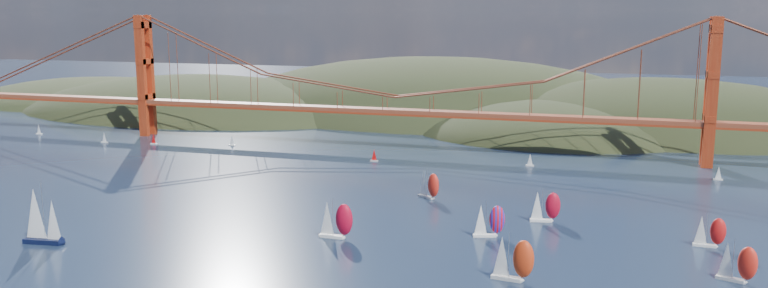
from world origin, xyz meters
TOP-DOWN VIEW (x-y plane):
  - headlands at (44.95, 278.29)m, footprint 725.00×225.00m
  - bridge at (-1.75, 180.00)m, footprint 552.00×12.00m
  - sloop_navy at (-48.50, 30.33)m, footprint 10.27×6.18m
  - racer_0 at (19.80, 55.89)m, footprint 9.09×3.74m
  - racer_1 at (66.76, 38.58)m, footprint 9.36×4.38m
  - racer_2 at (112.63, 51.97)m, footprint 8.32×5.52m
  - racer_3 at (69.31, 86.80)m, footprint 8.34×4.25m
  - racer_4 at (109.84, 76.00)m, footprint 7.45×3.11m
  - racer_5 at (32.73, 102.42)m, footprint 8.20×6.55m
  - racer_rwb at (56.87, 68.40)m, footprint 8.34×5.21m
  - distant_boat_0 at (-170.01, 166.34)m, footprint 3.00×2.00m
  - distant_boat_1 at (-126.24, 156.26)m, footprint 3.00×2.00m
  - distant_boat_2 at (-103.48, 159.49)m, footprint 3.00×2.00m
  - distant_boat_3 at (-69.35, 166.32)m, footprint 3.00×2.00m
  - distant_boat_4 at (121.45, 155.88)m, footprint 3.00×2.00m
  - distant_boat_8 at (57.43, 160.36)m, footprint 3.00×2.00m
  - distant_boat_9 at (-0.82, 152.21)m, footprint 3.00×2.00m

SIDE VIEW (x-z plane):
  - headlands at x=44.95m, z-range -60.46..35.54m
  - distant_boat_0 at x=-170.01m, z-range 0.06..4.76m
  - distant_boat_1 at x=-126.24m, z-range 0.06..4.76m
  - distant_boat_2 at x=-103.48m, z-range 0.06..4.76m
  - distant_boat_3 at x=-69.35m, z-range 0.06..4.76m
  - distant_boat_4 at x=121.45m, z-range 0.06..4.76m
  - distant_boat_8 at x=57.43m, z-range 0.06..4.76m
  - distant_boat_9 at x=-0.82m, z-range 0.06..4.76m
  - racer_4 at x=109.84m, z-range -0.23..8.27m
  - racer_2 at x=112.63m, z-range -0.26..9.05m
  - racer_rwb at x=56.87m, z-range -0.26..9.07m
  - racer_5 at x=32.73m, z-range -0.26..9.09m
  - racer_3 at x=69.31m, z-range -0.26..9.11m
  - racer_0 at x=19.80m, z-range -0.29..10.14m
  - racer_1 at x=66.76m, z-range -0.29..10.28m
  - sloop_navy at x=-48.50m, z-range -0.91..14.65m
  - bridge at x=-1.75m, z-range 4.73..59.73m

